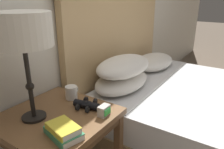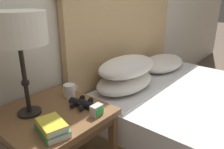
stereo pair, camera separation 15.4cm
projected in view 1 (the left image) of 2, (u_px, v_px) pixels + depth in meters
name	position (u px, v px, depth m)	size (l,w,h in m)	color
nightstand	(57.00, 127.00, 1.25)	(0.58, 0.58, 0.60)	brown
bed	(198.00, 110.00, 1.90)	(1.62, 1.90, 1.29)	olive
table_lamp	(22.00, 32.00, 1.03)	(0.29, 0.29, 0.56)	black
book_on_nightstand	(63.00, 133.00, 1.03)	(0.17, 0.21, 0.04)	silver
book_stacked_on_top	(63.00, 128.00, 1.02)	(0.14, 0.18, 0.03)	silver
binoculars_pair	(87.00, 105.00, 1.29)	(0.15, 0.16, 0.05)	black
coffee_mug	(71.00, 92.00, 1.40)	(0.10, 0.08, 0.08)	silver
alarm_clock	(104.00, 111.00, 1.21)	(0.07, 0.05, 0.06)	#B7B2A8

